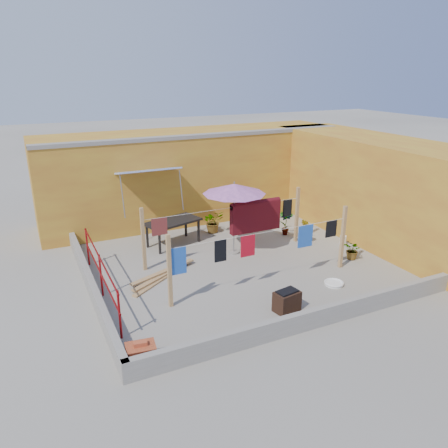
{
  "coord_description": "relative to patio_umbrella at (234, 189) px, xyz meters",
  "views": [
    {
      "loc": [
        -5.26,
        -10.1,
        5.24
      ],
      "look_at": [
        -0.31,
        0.3,
        1.17
      ],
      "focal_mm": 35.0,
      "sensor_mm": 36.0,
      "label": 1
    }
  ],
  "objects": [
    {
      "name": "clothesline_rig",
      "position": [
        0.49,
        -0.28,
        -0.96
      ],
      "size": [
        5.09,
        2.35,
        1.8
      ],
      "color": "tan",
      "rests_on": "ground"
    },
    {
      "name": "wall_right",
      "position": [
        4.94,
        -0.8,
        -0.39
      ],
      "size": [
        2.4,
        9.0,
        3.2
      ],
      "primitive_type": "cube",
      "color": "gold",
      "rests_on": "ground"
    },
    {
      "name": "brazier",
      "position": [
        -0.42,
        -3.55,
        -1.74
      ],
      "size": [
        0.63,
        0.48,
        0.52
      ],
      "color": "black",
      "rests_on": "ground"
    },
    {
      "name": "plant_right_a",
      "position": [
        2.28,
        0.64,
        -1.61
      ],
      "size": [
        0.49,
        0.44,
        0.77
      ],
      "primitive_type": "imported",
      "rotation": [
        0.0,
        0.0,
        2.63
      ],
      "color": "#195719",
      "rests_on": "ground"
    },
    {
      "name": "outdoor_table",
      "position": [
        -1.42,
        1.42,
        -1.27
      ],
      "size": [
        1.88,
        1.3,
        0.8
      ],
      "color": "black",
      "rests_on": "ground"
    },
    {
      "name": "parapet_left",
      "position": [
        -4.34,
        -0.8,
        -1.77
      ],
      "size": [
        0.16,
        7.3,
        0.44
      ],
      "primitive_type": "cube",
      "color": "gray",
      "rests_on": "ground"
    },
    {
      "name": "plant_right_c",
      "position": [
        2.93,
        -1.92,
        -1.71
      ],
      "size": [
        0.56,
        0.61,
        0.57
      ],
      "primitive_type": "imported",
      "rotation": [
        0.0,
        0.0,
        4.97
      ],
      "color": "#195719",
      "rests_on": "ground"
    },
    {
      "name": "red_railing",
      "position": [
        -4.11,
        -1.0,
        -1.27
      ],
      "size": [
        0.05,
        4.2,
        1.1
      ],
      "color": "maroon",
      "rests_on": "ground"
    },
    {
      "name": "wall_back",
      "position": [
        0.24,
        3.89,
        -0.38
      ],
      "size": [
        11.0,
        3.27,
        3.21
      ],
      "color": "gold",
      "rests_on": "ground"
    },
    {
      "name": "plant_back_b",
      "position": [
        1.28,
        1.82,
        -1.67
      ],
      "size": [
        0.47,
        0.47,
        0.64
      ],
      "primitive_type": "imported",
      "rotation": [
        0.0,
        0.0,
        1.96
      ],
      "color": "#195719",
      "rests_on": "ground"
    },
    {
      "name": "water_jug_a",
      "position": [
        3.44,
        -0.88,
        -1.85
      ],
      "size": [
        0.21,
        0.21,
        0.33
      ],
      "color": "white",
      "rests_on": "ground"
    },
    {
      "name": "ground",
      "position": [
        -0.26,
        -0.8,
        -1.99
      ],
      "size": [
        80.0,
        80.0,
        0.0
      ],
      "primitive_type": "plane",
      "color": "#9E998E",
      "rests_on": "ground"
    },
    {
      "name": "parapet_front",
      "position": [
        -0.26,
        -4.38,
        -1.77
      ],
      "size": [
        8.3,
        0.16,
        0.44
      ],
      "primitive_type": "cube",
      "color": "gray",
      "rests_on": "ground"
    },
    {
      "name": "patio_umbrella",
      "position": [
        0.0,
        0.0,
        0.0
      ],
      "size": [
        2.08,
        2.08,
        2.22
      ],
      "color": "gray",
      "rests_on": "ground"
    },
    {
      "name": "plant_back_a",
      "position": [
        0.17,
        1.91,
        -1.61
      ],
      "size": [
        0.72,
        0.63,
        0.77
      ],
      "primitive_type": "imported",
      "rotation": [
        0.0,
        0.0,
        0.05
      ],
      "color": "#195719",
      "rests_on": "ground"
    },
    {
      "name": "white_basin",
      "position": [
        1.39,
        -2.99,
        -1.95
      ],
      "size": [
        0.5,
        0.5,
        0.09
      ],
      "color": "white",
      "rests_on": "ground"
    },
    {
      "name": "lumber_pile",
      "position": [
        -2.49,
        -0.7,
        -1.92
      ],
      "size": [
        2.07,
        1.39,
        0.14
      ],
      "color": "tan",
      "rests_on": "ground"
    },
    {
      "name": "brick_stack",
      "position": [
        -3.96,
        -4.0,
        -1.78
      ],
      "size": [
        0.6,
        0.47,
        0.48
      ],
      "color": "#B04428",
      "rests_on": "ground"
    },
    {
      "name": "water_jug_b",
      "position": [
        2.07,
        1.35,
        -1.84
      ],
      "size": [
        0.22,
        0.22,
        0.34
      ],
      "color": "white",
      "rests_on": "ground"
    },
    {
      "name": "green_hose",
      "position": [
        3.44,
        2.4,
        -1.96
      ],
      "size": [
        0.52,
        0.52,
        0.08
      ],
      "color": "#196917",
      "rests_on": "ground"
    },
    {
      "name": "plant_right_b",
      "position": [
        2.5,
        -0.23,
        -1.6
      ],
      "size": [
        0.51,
        0.55,
        0.79
      ],
      "primitive_type": "imported",
      "rotation": [
        0.0,
        0.0,
        4.26
      ],
      "color": "#195719",
      "rests_on": "ground"
    }
  ]
}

